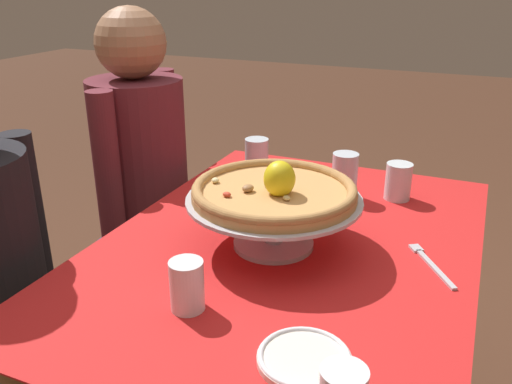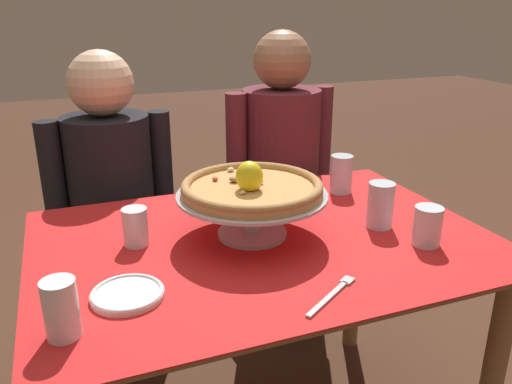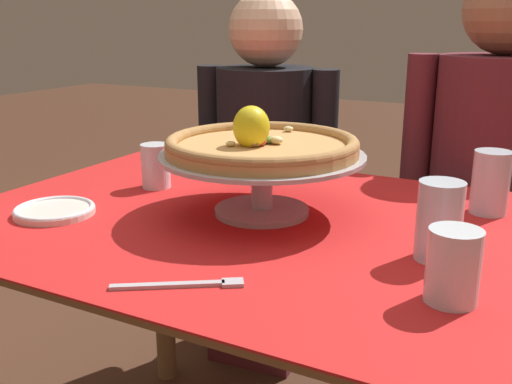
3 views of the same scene
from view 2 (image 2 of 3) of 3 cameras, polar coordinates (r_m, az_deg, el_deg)
The scene contains 12 objects.
dining_table at distance 1.45m, azimuth 0.88°, elevation -9.02°, with size 1.22×0.86×0.72m.
pizza_stand at distance 1.38m, azimuth -0.44°, elevation -1.48°, with size 0.41×0.41×0.12m.
pizza at distance 1.36m, azimuth -0.47°, elevation 0.60°, with size 0.38×0.38×0.10m.
water_glass_side_left at distance 1.38m, azimuth -13.26°, elevation -3.98°, with size 0.07×0.07×0.10m.
water_glass_back_right at distance 1.74m, azimuth 9.46°, elevation 1.73°, with size 0.07×0.07×0.13m.
water_glass_front_left at distance 1.06m, azimuth -20.84°, elevation -12.43°, with size 0.07×0.07×0.12m.
water_glass_side_right at distance 1.49m, azimuth 13.66°, elevation -1.76°, with size 0.07×0.07×0.13m.
water_glass_front_right at distance 1.42m, azimuth 18.51°, elevation -3.80°, with size 0.07×0.07×0.11m.
side_plate at distance 1.16m, azimuth -14.12°, elevation -10.92°, with size 0.16×0.16×0.02m.
dinner_fork at distance 1.15m, azimuth 8.61°, elevation -11.11°, with size 0.17×0.12×0.01m.
diner_left at distance 1.98m, azimuth -15.45°, elevation -3.17°, with size 0.46×0.34×1.18m.
diner_right at distance 2.12m, azimuth 2.67°, elevation -0.01°, with size 0.47×0.34×1.23m.
Camera 2 is at (-0.48, -1.17, 1.32)m, focal length 35.94 mm.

